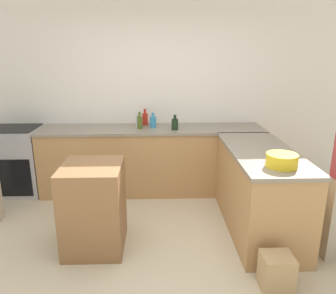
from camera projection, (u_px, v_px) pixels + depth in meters
The scene contains 13 objects.
ground_plane at pixel (150, 268), 3.08m from camera, with size 14.00×14.00×0.00m, color beige.
wall_back at pixel (152, 95), 4.76m from camera, with size 8.00×0.06×2.70m.
counter_back at pixel (152, 160), 4.68m from camera, with size 3.11×0.66×0.93m.
counter_peninsula at pixel (259, 190), 3.65m from camera, with size 0.69×1.62×0.93m.
range_oven at pixel (17, 161), 4.63m from camera, with size 0.69×0.62×0.95m.
island_table at pixel (94, 207), 3.31m from camera, with size 0.59×0.65×0.89m.
mixing_bowl at pixel (282, 160), 3.01m from camera, with size 0.29×0.29×0.12m.
hot_sauce_bottle at pixel (145, 119), 4.70m from camera, with size 0.08×0.08×0.23m.
dish_soap_bottle at pixel (153, 122), 4.56m from camera, with size 0.09×0.09×0.21m.
olive_oil_bottle at pixel (140, 122), 4.47m from camera, with size 0.07×0.07×0.23m.
vinegar_bottle_clear at pixel (138, 121), 4.55m from camera, with size 0.06×0.06×0.25m.
wine_bottle_dark at pixel (175, 124), 4.42m from camera, with size 0.09×0.09×0.20m.
paper_bag at pixel (276, 272), 2.78m from camera, with size 0.26×0.24×0.32m.
Camera 1 is at (0.08, -2.64, 1.97)m, focal length 35.00 mm.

